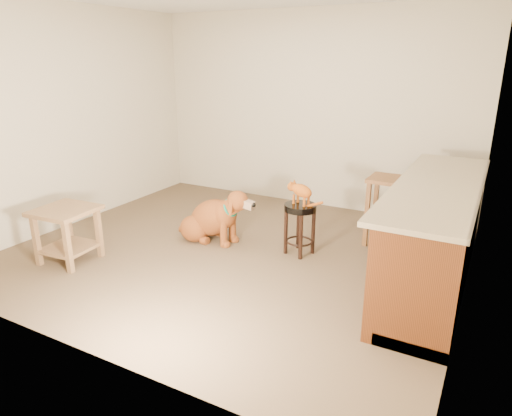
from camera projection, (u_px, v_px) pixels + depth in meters
The scene contains 8 objects.
floor at pixel (235, 252), 4.90m from camera, with size 4.50×4.00×0.01m, color brown.
room_shell at pixel (232, 92), 4.37m from camera, with size 4.54×4.04×2.62m.
cabinet_run at pixel (435, 237), 4.13m from camera, with size 0.70×2.56×0.94m.
padded_stool at pixel (300, 219), 4.75m from camera, with size 0.35×0.35×0.55m.
wood_stool at pixel (386, 210), 5.00m from camera, with size 0.42×0.42×0.76m.
side_table at pixel (67, 227), 4.58m from camera, with size 0.58×0.58×0.56m.
golden_retriever at pixel (213, 219), 5.14m from camera, with size 1.08×0.54×0.68m.
tabby_kitten at pixel (300, 191), 4.66m from camera, with size 0.42×0.19×0.26m.
Camera 1 is at (2.34, -3.85, 2.00)m, focal length 32.00 mm.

